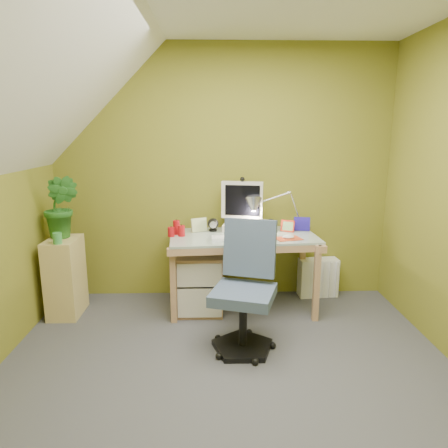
{
  "coord_description": "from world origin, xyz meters",
  "views": [
    {
      "loc": [
        -0.09,
        -2.33,
        1.6
      ],
      "look_at": [
        0.0,
        1.0,
        0.85
      ],
      "focal_mm": 33.0,
      "sensor_mm": 36.0,
      "label": 1
    }
  ],
  "objects_px": {
    "monitor": "(242,201)",
    "radiator": "(318,277)",
    "potted_plant": "(61,207)",
    "side_ledge": "(65,277)",
    "desk_lamp": "(291,202)",
    "desk": "(243,272)",
    "task_chair": "(243,294)"
  },
  "relations": [
    {
      "from": "radiator",
      "to": "side_ledge",
      "type": "bearing_deg",
      "value": -176.78
    },
    {
      "from": "desk_lamp",
      "to": "task_chair",
      "type": "height_order",
      "value": "desk_lamp"
    },
    {
      "from": "desk_lamp",
      "to": "radiator",
      "type": "distance_m",
      "value": 0.84
    },
    {
      "from": "desk",
      "to": "desk_lamp",
      "type": "height_order",
      "value": "desk_lamp"
    },
    {
      "from": "side_ledge",
      "to": "desk",
      "type": "bearing_deg",
      "value": 3.18
    },
    {
      "from": "desk_lamp",
      "to": "radiator",
      "type": "xyz_separation_m",
      "value": [
        0.32,
        0.09,
        -0.78
      ]
    },
    {
      "from": "task_chair",
      "to": "desk",
      "type": "bearing_deg",
      "value": 103.38
    },
    {
      "from": "monitor",
      "to": "potted_plant",
      "type": "height_order",
      "value": "monitor"
    },
    {
      "from": "potted_plant",
      "to": "radiator",
      "type": "relative_size",
      "value": 1.45
    },
    {
      "from": "monitor",
      "to": "task_chair",
      "type": "relative_size",
      "value": 0.62
    },
    {
      "from": "monitor",
      "to": "potted_plant",
      "type": "distance_m",
      "value": 1.59
    },
    {
      "from": "desk",
      "to": "task_chair",
      "type": "relative_size",
      "value": 1.45
    },
    {
      "from": "side_ledge",
      "to": "potted_plant",
      "type": "xyz_separation_m",
      "value": [
        0.0,
        0.05,
        0.62
      ]
    },
    {
      "from": "desk",
      "to": "task_chair",
      "type": "distance_m",
      "value": 0.76
    },
    {
      "from": "side_ledge",
      "to": "task_chair",
      "type": "distance_m",
      "value": 1.67
    },
    {
      "from": "monitor",
      "to": "side_ledge",
      "type": "bearing_deg",
      "value": -158.7
    },
    {
      "from": "desk",
      "to": "side_ledge",
      "type": "distance_m",
      "value": 1.58
    },
    {
      "from": "side_ledge",
      "to": "task_chair",
      "type": "bearing_deg",
      "value": -23.59
    },
    {
      "from": "potted_plant",
      "to": "task_chair",
      "type": "height_order",
      "value": "potted_plant"
    },
    {
      "from": "desk_lamp",
      "to": "potted_plant",
      "type": "relative_size",
      "value": 0.98
    },
    {
      "from": "potted_plant",
      "to": "radiator",
      "type": "bearing_deg",
      "value": 7.38
    },
    {
      "from": "potted_plant",
      "to": "task_chair",
      "type": "xyz_separation_m",
      "value": [
        1.53,
        -0.72,
        -0.52
      ]
    },
    {
      "from": "monitor",
      "to": "radiator",
      "type": "bearing_deg",
      "value": 18.09
    },
    {
      "from": "desk",
      "to": "monitor",
      "type": "height_order",
      "value": "monitor"
    },
    {
      "from": "side_ledge",
      "to": "potted_plant",
      "type": "height_order",
      "value": "potted_plant"
    },
    {
      "from": "desk",
      "to": "potted_plant",
      "type": "height_order",
      "value": "potted_plant"
    },
    {
      "from": "monitor",
      "to": "task_chair",
      "type": "distance_m",
      "value": 1.07
    },
    {
      "from": "task_chair",
      "to": "radiator",
      "type": "bearing_deg",
      "value": 68.58
    },
    {
      "from": "potted_plant",
      "to": "radiator",
      "type": "xyz_separation_m",
      "value": [
        2.35,
        0.3,
        -0.78
      ]
    },
    {
      "from": "task_chair",
      "to": "radiator",
      "type": "relative_size",
      "value": 2.36
    },
    {
      "from": "monitor",
      "to": "side_ledge",
      "type": "height_order",
      "value": "monitor"
    },
    {
      "from": "potted_plant",
      "to": "task_chair",
      "type": "relative_size",
      "value": 0.61
    }
  ]
}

